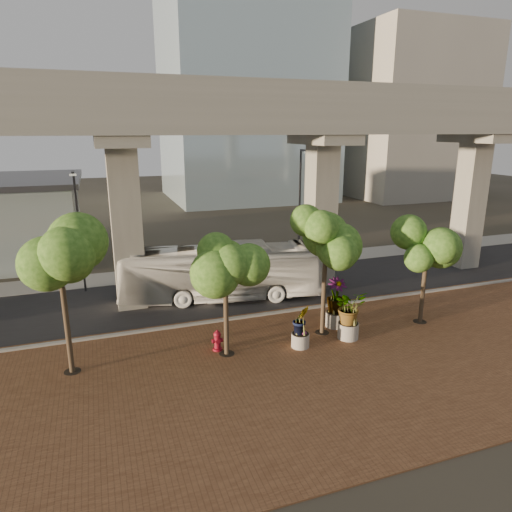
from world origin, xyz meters
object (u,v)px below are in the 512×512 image
object	(u,v)px
transit_bus	(221,272)
planter_front	(349,309)
parked_car	(444,242)
fire_hydrant	(217,340)

from	to	relation	value
transit_bus	planter_front	size ratio (longest dim) A/B	4.81
parked_car	fire_hydrant	xyz separation A→B (m)	(-22.42, -11.02, -0.26)
transit_bus	planter_front	world-z (taller)	transit_bus
transit_bus	fire_hydrant	xyz separation A→B (m)	(-1.97, -6.52, -1.12)
parked_car	planter_front	distance (m)	20.05
parked_car	planter_front	xyz separation A→B (m)	(-16.10, -11.92, 0.76)
transit_bus	fire_hydrant	world-z (taller)	transit_bus
transit_bus	parked_car	distance (m)	20.96
parked_car	planter_front	size ratio (longest dim) A/B	1.96
transit_bus	planter_front	distance (m)	8.60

